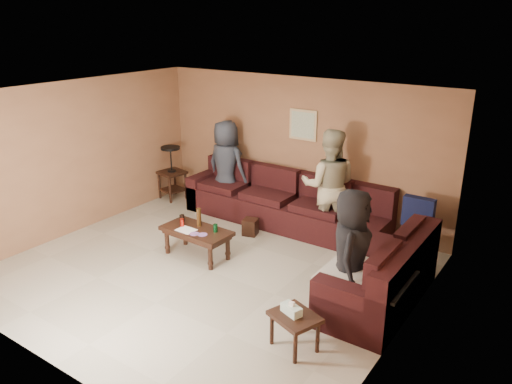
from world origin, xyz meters
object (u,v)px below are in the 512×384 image
(person_left, at_px, (226,166))
(person_right, at_px, (351,253))
(side_table_right, at_px, (294,319))
(coffee_table, at_px, (196,233))
(person_middle, at_px, (329,186))
(sectional_sofa, at_px, (310,228))
(end_table_left, at_px, (172,172))
(waste_bin, at_px, (250,227))

(person_left, distance_m, person_right, 3.83)
(side_table_right, bearing_deg, person_left, 137.47)
(coffee_table, xyz_separation_m, person_middle, (1.32, 1.68, 0.53))
(sectional_sofa, distance_m, coffee_table, 1.77)
(coffee_table, xyz_separation_m, person_left, (-0.83, 1.82, 0.46))
(person_left, bearing_deg, end_table_left, 10.33)
(coffee_table, xyz_separation_m, person_right, (2.50, -0.07, 0.41))
(end_table_left, distance_m, person_left, 1.27)
(side_table_right, distance_m, waste_bin, 3.05)
(end_table_left, bearing_deg, sectional_sofa, -6.81)
(waste_bin, height_order, person_middle, person_middle)
(waste_bin, relative_size, person_right, 0.17)
(coffee_table, relative_size, person_left, 0.65)
(end_table_left, distance_m, waste_bin, 2.37)
(sectional_sofa, height_order, person_right, person_right)
(end_table_left, xyz_separation_m, person_left, (1.23, 0.17, 0.29))
(waste_bin, bearing_deg, sectional_sofa, 8.36)
(coffee_table, bearing_deg, end_table_left, 141.35)
(coffee_table, distance_m, waste_bin, 1.15)
(coffee_table, bearing_deg, sectional_sofa, 45.21)
(end_table_left, height_order, side_table_right, end_table_left)
(coffee_table, bearing_deg, person_middle, 51.85)
(side_table_right, bearing_deg, person_right, 80.27)
(side_table_right, distance_m, person_right, 1.11)
(end_table_left, relative_size, person_right, 0.67)
(person_middle, bearing_deg, end_table_left, -24.79)
(sectional_sofa, distance_m, person_left, 2.21)
(person_middle, bearing_deg, sectional_sofa, 54.43)
(person_left, xyz_separation_m, person_right, (3.33, -1.89, -0.05))
(sectional_sofa, distance_m, end_table_left, 3.33)
(coffee_table, height_order, person_left, person_left)
(waste_bin, distance_m, person_middle, 1.47)
(person_middle, bearing_deg, person_right, 98.63)
(waste_bin, xyz_separation_m, person_left, (-1.04, 0.72, 0.71))
(end_table_left, relative_size, person_left, 0.63)
(end_table_left, height_order, person_middle, person_middle)
(side_table_right, xyz_separation_m, person_left, (-3.16, 2.90, 0.48))
(coffee_table, bearing_deg, waste_bin, 79.15)
(end_table_left, bearing_deg, waste_bin, -13.53)
(end_table_left, distance_m, person_middle, 3.40)
(coffee_table, xyz_separation_m, side_table_right, (2.33, -1.08, -0.01))
(person_left, height_order, person_right, person_left)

